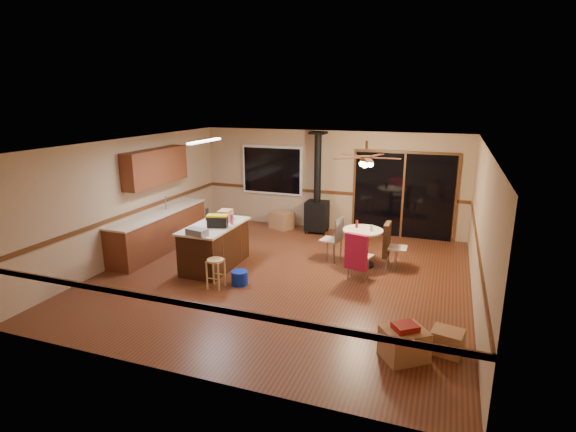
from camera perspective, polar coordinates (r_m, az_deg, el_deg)
The scene contains 35 objects.
floor at distance 8.97m, azimuth -0.66°, elevation -7.58°, with size 7.00×7.00×0.00m, color #582A18.
ceiling at distance 8.33m, azimuth -0.71°, elevation 9.18°, with size 7.00×7.00×0.00m, color silver.
wall_back at distance 11.82m, azimuth 5.30°, elevation 4.46°, with size 7.00×7.00×0.00m, color tan.
wall_front at distance 5.58m, azimuth -13.53°, elevation -7.99°, with size 7.00×7.00×0.00m, color tan.
wall_left at distance 10.29m, azimuth -19.26°, elevation 2.11°, with size 7.00×7.00×0.00m, color tan.
wall_right at distance 8.07m, azimuth 23.30°, elevation -1.67°, with size 7.00×7.00×0.00m, color tan.
chair_rail at distance 8.64m, azimuth -0.68°, elevation -1.44°, with size 7.00×7.00×0.08m, color #522C14, non-canonical shape.
window at distance 12.24m, azimuth -2.03°, elevation 5.82°, with size 1.72×0.10×1.32m, color black.
sliding_door at distance 11.50m, azimuth 14.41°, elevation 2.49°, with size 2.52×0.10×2.10m, color black.
lower_cabinets at distance 10.71m, azimuth -15.95°, elevation -1.96°, with size 0.60×3.00×0.86m, color brown.
countertop at distance 10.59m, azimuth -16.12°, elevation 0.37°, with size 0.64×3.04×0.04m, color beige.
upper_cabinets at distance 10.62m, azimuth -16.44°, elevation 6.02°, with size 0.35×2.00×0.80m, color brown.
kitchen_island at distance 9.41m, azimuth -9.27°, elevation -3.74°, with size 0.88×1.68×0.90m.
wood_stove at distance 11.57m, azimuth 3.71°, elevation 1.37°, with size 0.55×0.50×2.52m.
ceiling_fan at distance 9.08m, azimuth 9.88°, elevation 6.98°, with size 0.24×0.24×0.55m.
fluorescent_strip at distance 9.38m, azimuth -10.54°, elevation 9.33°, with size 0.10×1.20×0.04m, color white.
toolbox_grey at distance 8.65m, azimuth -11.48°, elevation -1.99°, with size 0.40×0.22×0.12m, color slate.
toolbox_black at distance 9.10m, azimuth -8.94°, elevation -0.73°, with size 0.39×0.21×0.22m, color black.
toolbox_yellow_lid at distance 9.06m, azimuth -8.97°, elevation 0.03°, with size 0.42×0.22×0.03m, color gold.
box_on_island at distance 9.56m, azimuth -7.95°, elevation 0.10°, with size 0.25×0.33×0.22m, color #9F6D46.
bottle_dark at distance 9.64m, azimuth -10.25°, elevation 0.23°, with size 0.07×0.07×0.26m, color black.
bottle_pink at distance 9.25m, azimuth -7.16°, elevation -0.40°, with size 0.07×0.07×0.22m, color #D84C8C.
bottle_white at distance 9.64m, azimuth -8.78°, elevation 0.02°, with size 0.06×0.06×0.17m, color white.
bar_stool at distance 8.45m, azimuth -9.16°, elevation -7.21°, with size 0.31×0.31×0.56m, color tan.
blue_bucket at distance 8.58m, azimuth -6.16°, elevation -7.80°, with size 0.32×0.32×0.26m, color #0B24A1.
dining_table at distance 9.46m, azimuth 9.42°, elevation -3.17°, with size 0.83×0.83×0.78m.
glass_red at distance 9.48m, azimuth 8.73°, elevation -1.00°, with size 0.06×0.06×0.16m, color #590C14.
glass_cream at distance 9.29m, azimuth 10.54°, elevation -1.52°, with size 0.06×0.06×0.13m, color beige.
chair_left at distance 9.63m, azimuth 6.05°, elevation -2.34°, with size 0.47×0.47×0.51m.
chair_near at distance 8.61m, azimuth 8.73°, elevation -4.50°, with size 0.51×0.54×0.70m.
chair_right at distance 9.42m, azimuth 12.60°, elevation -2.98°, with size 0.46×0.44×0.70m.
box_under_window at distance 12.05m, azimuth -0.81°, elevation -0.53°, with size 0.56×0.45×0.45m, color #9F6D46.
box_corner_a at distance 6.47m, azimuth 14.52°, elevation -15.46°, with size 0.56×0.47×0.42m, color #9F6D46.
box_corner_b at distance 6.78m, azimuth 19.55°, elevation -14.81°, with size 0.41×0.36×0.34m, color #9F6D46.
box_small_red at distance 6.35m, azimuth 14.67°, elevation -13.49°, with size 0.31×0.26×0.08m, color maroon.
Camera 1 is at (2.92, -7.76, 3.44)m, focal length 28.00 mm.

